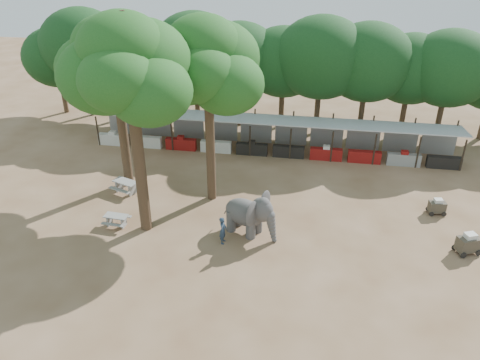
% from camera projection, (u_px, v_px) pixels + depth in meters
% --- Properties ---
extents(ground, '(100.00, 100.00, 0.00)m').
position_uv_depth(ground, '(243.00, 260.00, 24.55)').
color(ground, brown).
rests_on(ground, ground).
extents(vendor_stalls, '(28.00, 2.99, 2.80)m').
position_uv_depth(vendor_stalls, '(272.00, 137.00, 36.00)').
color(vendor_stalls, '#9FA1A6').
rests_on(vendor_stalls, ground).
extents(yard_tree_left, '(7.10, 6.90, 11.02)m').
position_uv_depth(yard_tree_left, '(113.00, 62.00, 28.21)').
color(yard_tree_left, '#332316').
rests_on(yard_tree_left, ground).
extents(yard_tree_center, '(7.10, 6.90, 12.04)m').
position_uv_depth(yard_tree_center, '(128.00, 70.00, 22.96)').
color(yard_tree_center, '#332316').
rests_on(yard_tree_center, ground).
extents(yard_tree_back, '(7.10, 6.90, 11.36)m').
position_uv_depth(yard_tree_back, '(206.00, 65.00, 26.31)').
color(yard_tree_back, '#332316').
rests_on(yard_tree_back, ground).
extents(backdrop_trees, '(46.46, 5.95, 8.33)m').
position_uv_depth(backdrop_trees, '(280.00, 64.00, 38.41)').
color(backdrop_trees, '#332316').
rests_on(backdrop_trees, ground).
extents(elephant, '(3.44, 2.70, 2.57)m').
position_uv_depth(elephant, '(250.00, 214.00, 26.09)').
color(elephant, '#3F3D3D').
rests_on(elephant, ground).
extents(handler, '(0.40, 0.59, 1.61)m').
position_uv_depth(handler, '(223.00, 230.00, 25.51)').
color(handler, '#26384C').
rests_on(handler, ground).
extents(picnic_table_near, '(1.46, 1.33, 0.68)m').
position_uv_depth(picnic_table_near, '(116.00, 219.00, 27.15)').
color(picnic_table_near, gray).
rests_on(picnic_table_near, ground).
extents(picnic_table_far, '(2.06, 1.96, 0.82)m').
position_uv_depth(picnic_table_far, '(126.00, 185.00, 30.55)').
color(picnic_table_far, gray).
rests_on(picnic_table_far, ground).
extents(cart_front, '(1.48, 1.25, 1.23)m').
position_uv_depth(cart_front, '(468.00, 243.00, 24.78)').
color(cart_front, '#352F26').
rests_on(cart_front, ground).
extents(cart_back, '(1.14, 0.84, 1.02)m').
position_uv_depth(cart_back, '(437.00, 206.00, 28.27)').
color(cart_back, '#352F26').
rests_on(cart_back, ground).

